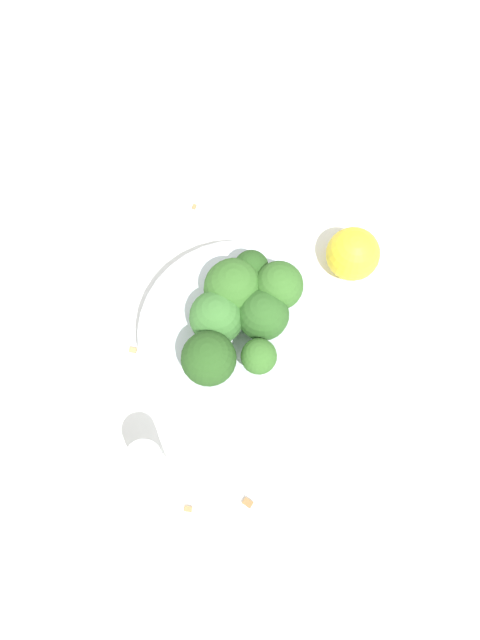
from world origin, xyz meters
TOP-DOWN VIEW (x-y plane):
  - ground_plane at (0.00, 0.00)m, footprint 3.00×3.00m
  - bowl at (0.00, 0.00)m, footprint 0.20×0.20m
  - broccoli_floret_0 at (-0.03, -0.04)m, footprint 0.05×0.05m
  - broccoli_floret_1 at (0.02, 0.00)m, footprint 0.05×0.05m
  - broccoli_floret_2 at (0.02, 0.04)m, footprint 0.05×0.05m
  - broccoli_floret_3 at (-0.02, 0.03)m, footprint 0.03×0.03m
  - broccoli_floret_4 at (0.01, -0.03)m, footprint 0.06×0.06m
  - broccoli_floret_5 at (-0.02, -0.01)m, footprint 0.05×0.05m
  - broccoli_floret_6 at (0.00, -0.05)m, footprint 0.03×0.03m
  - pepper_shaker at (0.06, 0.14)m, footprint 0.03×0.03m
  - lemon_wedge at (-0.10, -0.11)m, footprint 0.06×0.06m
  - almond_crumb_0 at (0.08, -0.15)m, footprint 0.00×0.01m
  - almond_crumb_1 at (-0.04, 0.15)m, footprint 0.01×0.01m
  - almond_crumb_2 at (0.11, 0.03)m, footprint 0.01×0.01m
  - almond_crumb_3 at (-0.08, -0.13)m, footprint 0.01×0.01m
  - almond_crumb_4 at (0.02, 0.17)m, footprint 0.01×0.01m

SIDE VIEW (x-z plane):
  - ground_plane at x=0.00m, z-range 0.00..0.00m
  - almond_crumb_0 at x=0.08m, z-range 0.00..0.01m
  - almond_crumb_4 at x=0.02m, z-range 0.00..0.01m
  - almond_crumb_2 at x=0.11m, z-range 0.00..0.01m
  - almond_crumb_1 at x=-0.04m, z-range 0.00..0.01m
  - almond_crumb_3 at x=-0.08m, z-range 0.00..0.01m
  - bowl at x=0.00m, z-range 0.00..0.04m
  - lemon_wedge at x=-0.10m, z-range 0.00..0.06m
  - pepper_shaker at x=0.06m, z-range 0.00..0.07m
  - broccoli_floret_1 at x=0.02m, z-range 0.04..0.10m
  - broccoli_floret_6 at x=0.00m, z-range 0.05..0.10m
  - broccoli_floret_4 at x=0.01m, z-range 0.04..0.10m
  - broccoli_floret_5 at x=-0.02m, z-range 0.04..0.10m
  - broccoli_floret_3 at x=-0.02m, z-range 0.05..0.10m
  - broccoli_floret_0 at x=-0.03m, z-range 0.05..0.11m
  - broccoli_floret_2 at x=0.02m, z-range 0.05..0.11m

